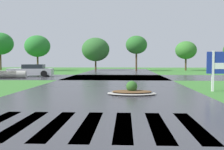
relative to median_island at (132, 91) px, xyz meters
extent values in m
cube|color=#35353A|center=(-1.26, -1.03, -0.15)|extent=(9.69, 80.00, 0.01)
cube|color=#35353A|center=(-1.26, 13.53, -0.15)|extent=(90.00, 8.72, 0.01)
cube|color=white|center=(-3.06, -6.41, -0.15)|extent=(0.45, 3.37, 0.01)
cube|color=white|center=(-2.16, -6.41, -0.15)|extent=(0.45, 3.37, 0.01)
cube|color=white|center=(-1.26, -6.41, -0.15)|extent=(0.45, 3.37, 0.01)
cube|color=white|center=(-0.36, -6.41, -0.15)|extent=(0.45, 3.37, 0.01)
cube|color=white|center=(0.54, -6.41, -0.15)|extent=(0.45, 3.37, 0.01)
cube|color=white|center=(1.44, -6.41, -0.15)|extent=(0.45, 3.37, 0.01)
cube|color=white|center=(4.45, 1.56, 0.96)|extent=(0.13, 0.13, 2.22)
ellipsoid|color=#9E9B93|center=(0.00, 0.00, -0.09)|extent=(2.44, 1.61, 0.12)
ellipsoid|color=brown|center=(0.00, 0.00, 0.00)|extent=(2.00, 1.32, 0.10)
sphere|color=#2D6023|center=(0.00, 0.00, 0.25)|extent=(0.56, 0.56, 0.56)
cube|color=#B7B7BF|center=(-10.29, 14.50, 0.35)|extent=(4.70, 2.22, 0.66)
cube|color=#1E232B|center=(-9.99, 14.53, 0.89)|extent=(2.29, 1.77, 0.43)
cylinder|color=black|center=(-11.74, 13.43, 0.17)|extent=(0.66, 0.28, 0.64)
cylinder|color=black|center=(-11.93, 15.25, 0.17)|extent=(0.66, 0.28, 0.64)
cylinder|color=black|center=(-8.66, 13.74, 0.17)|extent=(0.66, 0.28, 0.64)
cylinder|color=black|center=(-8.85, 15.57, 0.17)|extent=(0.66, 0.28, 0.64)
cylinder|color=#9E9B93|center=(-11.37, 11.37, 0.20)|extent=(1.72, 1.01, 0.71)
cylinder|color=#9E9B93|center=(-10.55, 11.53, 0.20)|extent=(1.72, 1.01, 0.71)
cylinder|color=#4C3823|center=(-21.97, 32.33, 1.34)|extent=(0.28, 0.28, 2.99)
ellipsoid|color=#26752A|center=(-21.97, 32.33, 4.40)|extent=(4.47, 4.47, 3.80)
cylinder|color=#4C3823|center=(-14.68, 30.02, 1.12)|extent=(0.28, 0.28, 2.54)
ellipsoid|color=#29752D|center=(-14.68, 30.02, 3.83)|extent=(4.12, 4.12, 3.50)
cylinder|color=#4C3823|center=(-5.34, 31.63, 0.78)|extent=(0.28, 0.28, 1.87)
ellipsoid|color=#2F642C|center=(-5.34, 31.63, 3.34)|extent=(4.62, 4.62, 3.92)
cylinder|color=#4C3823|center=(1.39, 30.04, 1.33)|extent=(0.28, 0.28, 2.95)
ellipsoid|color=#2A6828|center=(1.39, 30.04, 4.00)|extent=(3.42, 3.42, 2.91)
cylinder|color=#4C3823|center=(9.52, 31.43, 0.91)|extent=(0.28, 0.28, 2.13)
ellipsoid|color=#37762C|center=(9.52, 31.43, 3.18)|extent=(3.45, 3.45, 2.93)
camera|label=1|loc=(-0.30, -13.43, 1.56)|focal=43.35mm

